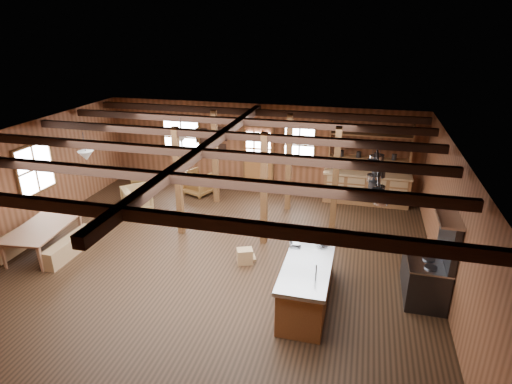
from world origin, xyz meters
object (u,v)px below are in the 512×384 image
at_px(dining_table, 46,239).
at_px(armchair_a, 146,186).
at_px(commercial_range, 428,268).
at_px(armchair_b, 199,182).
at_px(armchair_c, 137,198).
at_px(kitchen_island, 308,280).

xyz_separation_m(dining_table, armchair_a, (0.56, 3.87, -0.02)).
bearing_deg(commercial_range, armchair_b, 147.96).
height_order(armchair_a, armchair_c, armchair_c).
xyz_separation_m(armchair_b, armchair_c, (-1.28, -1.62, -0.03)).
xyz_separation_m(commercial_range, dining_table, (-8.55, -0.38, -0.28)).
xyz_separation_m(dining_table, armchair_c, (0.86, 2.78, 0.02)).
distance_m(kitchen_island, commercial_range, 2.41).
bearing_deg(armchair_a, commercial_range, 147.57).
bearing_deg(armchair_b, kitchen_island, 151.58).
height_order(dining_table, armchair_b, armchair_b).
relative_size(dining_table, armchair_b, 2.28).
bearing_deg(armchair_c, armchair_b, -81.84).
height_order(kitchen_island, commercial_range, commercial_range).
relative_size(dining_table, armchair_c, 2.45).
height_order(commercial_range, armchair_a, commercial_range).
height_order(commercial_range, armchair_c, commercial_range).
bearing_deg(armchair_b, armchair_a, 39.03).
xyz_separation_m(kitchen_island, armchair_a, (-5.72, 4.28, -0.17)).
relative_size(kitchen_island, dining_table, 1.32).
height_order(dining_table, armchair_a, dining_table).
relative_size(armchair_b, armchair_c, 1.07).
relative_size(dining_table, armchair_a, 2.77).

